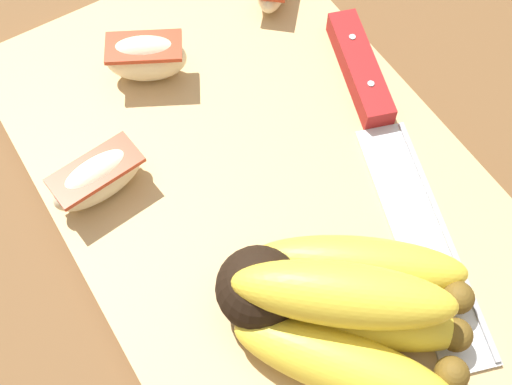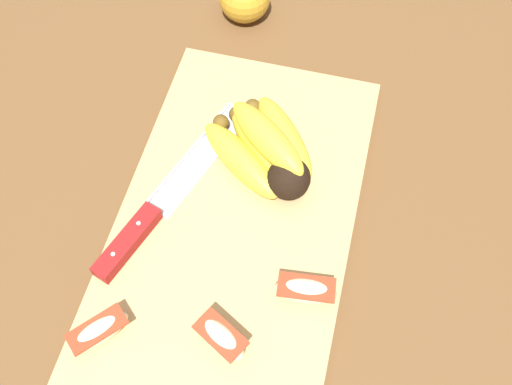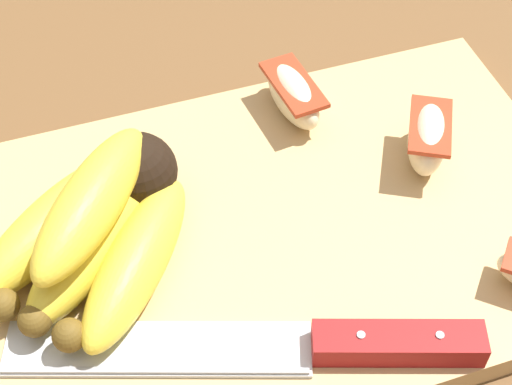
% 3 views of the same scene
% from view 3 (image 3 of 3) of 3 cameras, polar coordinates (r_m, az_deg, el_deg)
% --- Properties ---
extents(ground_plane, '(6.00, 6.00, 0.00)m').
position_cam_3_polar(ground_plane, '(0.55, -1.41, -2.99)').
color(ground_plane, brown).
extents(cutting_board, '(0.48, 0.27, 0.02)m').
position_cam_3_polar(cutting_board, '(0.53, -1.54, -3.89)').
color(cutting_board, tan).
rests_on(cutting_board, ground_plane).
extents(banana_bunch, '(0.16, 0.16, 0.07)m').
position_cam_3_polar(banana_bunch, '(0.51, -11.07, -2.37)').
color(banana_bunch, black).
rests_on(banana_bunch, cutting_board).
extents(chefs_knife, '(0.27, 0.12, 0.02)m').
position_cam_3_polar(chefs_knife, '(0.48, 4.16, -10.77)').
color(chefs_knife, silver).
rests_on(chefs_knife, cutting_board).
extents(apple_wedge_near, '(0.03, 0.07, 0.03)m').
position_cam_3_polar(apple_wedge_near, '(0.59, 2.65, 6.92)').
color(apple_wedge_near, beige).
rests_on(apple_wedge_near, cutting_board).
extents(apple_wedge_middle, '(0.05, 0.07, 0.04)m').
position_cam_3_polar(apple_wedge_middle, '(0.57, 12.06, 3.79)').
color(apple_wedge_middle, beige).
rests_on(apple_wedge_middle, cutting_board).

